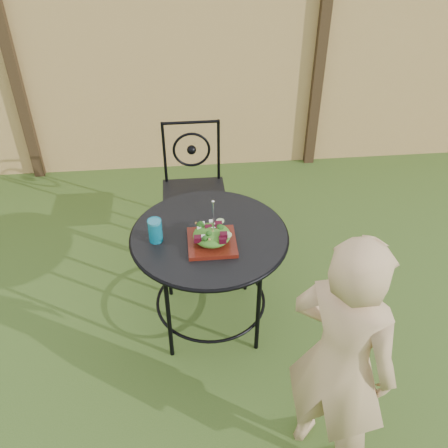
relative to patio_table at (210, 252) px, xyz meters
name	(u,v)px	position (x,y,z in m)	size (l,w,h in m)	color
ground	(185,341)	(-0.18, -0.17, -0.59)	(60.00, 60.00, 0.00)	#294A17
fence	(171,70)	(-0.18, 2.02, 0.36)	(8.00, 0.12, 1.90)	#EABD73
patio_table	(210,252)	(0.00, 0.00, 0.00)	(0.92, 0.92, 0.72)	black
patio_chair	(194,186)	(-0.06, 0.85, -0.08)	(0.46, 0.46, 0.95)	black
diner	(340,362)	(0.51, -0.93, 0.12)	(0.51, 0.34, 1.40)	tan
salad_plate	(212,242)	(0.01, -0.09, 0.15)	(0.27, 0.27, 0.02)	#3E1208
salad	(212,235)	(0.01, -0.09, 0.20)	(0.21, 0.21, 0.08)	#235614
fork	(213,216)	(0.02, -0.09, 0.33)	(0.01, 0.01, 0.18)	silver
drinking_glass	(155,230)	(-0.30, -0.03, 0.21)	(0.08, 0.08, 0.14)	#0C708C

